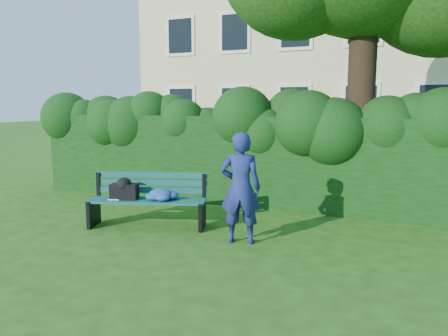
% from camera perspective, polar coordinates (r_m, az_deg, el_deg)
% --- Properties ---
extents(ground, '(80.00, 80.00, 0.00)m').
position_cam_1_polar(ground, '(7.18, -1.92, -8.16)').
color(ground, '#284713').
rests_on(ground, ground).
extents(apartment_building, '(16.00, 8.08, 12.00)m').
position_cam_1_polar(apartment_building, '(20.80, 15.68, 19.02)').
color(apartment_building, beige).
rests_on(apartment_building, ground).
extents(hedge, '(10.00, 1.00, 1.80)m').
position_cam_1_polar(hedge, '(9.00, 4.05, 1.04)').
color(hedge, black).
rests_on(hedge, ground).
extents(park_bench, '(2.02, 1.14, 0.89)m').
position_cam_1_polar(park_bench, '(7.41, -10.05, -3.75)').
color(park_bench, '#0F4B3F').
rests_on(park_bench, ground).
extents(man_reading, '(0.68, 0.53, 1.65)m').
position_cam_1_polar(man_reading, '(6.40, 2.16, -2.61)').
color(man_reading, navy).
rests_on(man_reading, ground).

